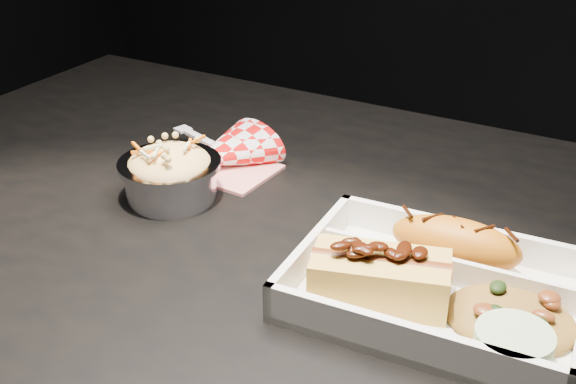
# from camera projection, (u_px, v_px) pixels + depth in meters

# --- Properties ---
(dining_table) EXTENTS (1.20, 0.80, 0.75)m
(dining_table) POSITION_uv_depth(u_px,v_px,m) (293.00, 314.00, 0.77)
(dining_table) COLOR black
(dining_table) RESTS_ON ground
(food_tray) EXTENTS (0.26, 0.19, 0.04)m
(food_tray) POSITION_uv_depth(u_px,v_px,m) (437.00, 293.00, 0.63)
(food_tray) COLOR silver
(food_tray) RESTS_ON dining_table
(fried_pastry) EXTENTS (0.12, 0.06, 0.05)m
(fried_pastry) POSITION_uv_depth(u_px,v_px,m) (456.00, 243.00, 0.67)
(fried_pastry) COLOR #C76C13
(fried_pastry) RESTS_ON food_tray
(hotdog) EXTENTS (0.13, 0.09, 0.06)m
(hotdog) POSITION_uv_depth(u_px,v_px,m) (380.00, 274.00, 0.62)
(hotdog) COLOR #E2B24D
(hotdog) RESTS_ON food_tray
(fried_rice_mound) EXTENTS (0.11, 0.10, 0.03)m
(fried_rice_mound) POSITION_uv_depth(u_px,v_px,m) (512.00, 308.00, 0.59)
(fried_rice_mound) COLOR olive
(fried_rice_mound) RESTS_ON food_tray
(cupcake_liner) EXTENTS (0.06, 0.06, 0.03)m
(cupcake_liner) POSITION_uv_depth(u_px,v_px,m) (513.00, 348.00, 0.55)
(cupcake_liner) COLOR #A7C091
(cupcake_liner) RESTS_ON food_tray
(foil_coleslaw_cup) EXTENTS (0.11, 0.11, 0.07)m
(foil_coleslaw_cup) POSITION_uv_depth(u_px,v_px,m) (170.00, 171.00, 0.80)
(foil_coleslaw_cup) COLOR silver
(foil_coleslaw_cup) RESTS_ON dining_table
(napkin_fork) EXTENTS (0.16, 0.14, 0.10)m
(napkin_fork) POSITION_uv_depth(u_px,v_px,m) (225.00, 154.00, 0.88)
(napkin_fork) COLOR red
(napkin_fork) RESTS_ON dining_table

